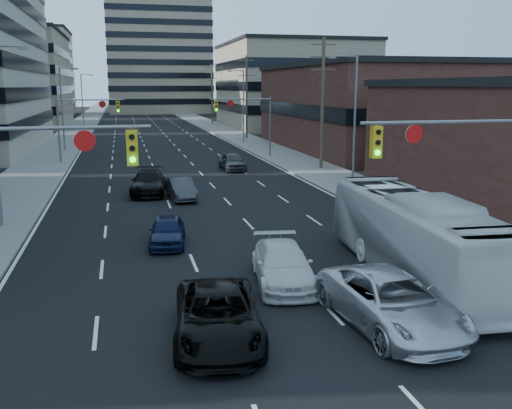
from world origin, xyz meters
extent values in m
cube|color=black|center=(0.00, 130.00, 0.01)|extent=(18.00, 300.00, 0.02)
cube|color=slate|center=(-11.50, 130.00, 0.07)|extent=(5.00, 300.00, 0.15)
cube|color=slate|center=(11.50, 130.00, 0.07)|extent=(5.00, 300.00, 0.15)
cube|color=gray|center=(-24.00, 100.00, 8.00)|extent=(20.00, 30.00, 16.00)
cube|color=#472119|center=(24.00, 50.00, 4.50)|extent=(20.00, 30.00, 9.00)
cube|color=gray|center=(25.00, 88.00, 7.00)|extent=(22.00, 28.00, 14.00)
cube|color=gray|center=(6.00, 150.00, 29.00)|extent=(26.00, 26.00, 58.00)
cube|color=#ADA089|center=(-28.00, 140.00, 10.00)|extent=(24.00, 24.00, 20.00)
cube|color=gray|center=(32.00, 130.00, 6.00)|extent=(22.00, 22.00, 12.00)
cylinder|color=slate|center=(-6.75, 8.00, 5.80)|extent=(6.50, 0.12, 0.12)
cube|color=gold|center=(-4.10, 8.00, 5.15)|extent=(0.35, 0.28, 1.10)
cylinder|color=black|center=(-4.10, 7.84, 5.50)|extent=(0.18, 0.06, 0.18)
cylinder|color=black|center=(-4.10, 7.84, 5.15)|extent=(0.18, 0.06, 0.18)
cylinder|color=#0CE526|center=(-4.10, 7.84, 4.80)|extent=(0.18, 0.06, 0.18)
cylinder|color=white|center=(-5.50, 7.97, 5.40)|extent=(0.64, 0.06, 0.64)
cylinder|color=slate|center=(6.75, 8.00, 5.80)|extent=(6.50, 0.12, 0.12)
cube|color=gold|center=(4.10, 8.00, 5.15)|extent=(0.35, 0.28, 1.10)
cylinder|color=black|center=(4.10, 7.84, 5.50)|extent=(0.18, 0.06, 0.18)
cylinder|color=black|center=(4.10, 7.84, 5.15)|extent=(0.18, 0.06, 0.18)
cylinder|color=#0CE526|center=(4.10, 7.84, 4.80)|extent=(0.18, 0.06, 0.18)
cylinder|color=white|center=(5.50, 7.97, 5.40)|extent=(0.64, 0.06, 0.64)
cylinder|color=slate|center=(-10.00, 45.00, 3.00)|extent=(0.18, 0.18, 6.00)
cylinder|color=slate|center=(-7.00, 45.00, 5.80)|extent=(6.00, 0.12, 0.12)
cube|color=gold|center=(-4.60, 45.00, 5.15)|extent=(0.35, 0.28, 1.10)
cylinder|color=black|center=(-4.60, 44.84, 5.50)|extent=(0.18, 0.06, 0.18)
cylinder|color=black|center=(-4.60, 44.84, 5.15)|extent=(0.18, 0.06, 0.18)
cylinder|color=#0CE526|center=(-4.60, 44.84, 4.80)|extent=(0.18, 0.06, 0.18)
cylinder|color=white|center=(-6.00, 44.97, 5.40)|extent=(0.64, 0.06, 0.64)
cylinder|color=slate|center=(10.00, 45.00, 3.00)|extent=(0.18, 0.18, 6.00)
cylinder|color=slate|center=(7.00, 45.00, 5.80)|extent=(6.00, 0.12, 0.12)
cube|color=gold|center=(4.60, 45.00, 5.15)|extent=(0.35, 0.28, 1.10)
cylinder|color=black|center=(4.60, 44.84, 5.50)|extent=(0.18, 0.06, 0.18)
cylinder|color=black|center=(4.60, 44.84, 5.15)|extent=(0.18, 0.06, 0.18)
cylinder|color=#0CE526|center=(4.60, 44.84, 4.80)|extent=(0.18, 0.06, 0.18)
cylinder|color=white|center=(6.00, 44.97, 5.40)|extent=(0.64, 0.06, 0.64)
cylinder|color=#4C3D2D|center=(12.20, 36.00, 5.50)|extent=(0.28, 0.28, 11.00)
cube|color=#4C3D2D|center=(12.20, 36.00, 10.40)|extent=(2.20, 0.10, 0.10)
cube|color=#4C3D2D|center=(12.20, 36.00, 9.40)|extent=(2.20, 0.10, 0.10)
cube|color=#4C3D2D|center=(12.20, 36.00, 8.40)|extent=(2.20, 0.10, 0.10)
cylinder|color=#4C3D2D|center=(12.20, 66.00, 5.50)|extent=(0.28, 0.28, 11.00)
cube|color=#4C3D2D|center=(12.20, 66.00, 10.40)|extent=(2.20, 0.10, 0.10)
cube|color=#4C3D2D|center=(12.20, 66.00, 9.40)|extent=(2.20, 0.10, 0.10)
cube|color=#4C3D2D|center=(12.20, 66.00, 8.40)|extent=(2.20, 0.10, 0.10)
cylinder|color=#4C3D2D|center=(12.20, 96.00, 5.50)|extent=(0.28, 0.28, 11.00)
cube|color=#4C3D2D|center=(12.20, 96.00, 10.40)|extent=(2.20, 0.10, 0.10)
cube|color=#4C3D2D|center=(12.20, 96.00, 9.40)|extent=(2.20, 0.10, 0.10)
cube|color=#4C3D2D|center=(12.20, 96.00, 8.40)|extent=(2.20, 0.10, 0.10)
cylinder|color=slate|center=(-9.60, 20.00, 8.90)|extent=(1.80, 0.10, 0.10)
cube|color=slate|center=(-8.80, 20.00, 8.82)|extent=(0.50, 0.22, 0.14)
cylinder|color=slate|center=(-10.50, 55.00, 4.50)|extent=(0.16, 0.16, 9.00)
cylinder|color=slate|center=(-9.60, 55.00, 8.90)|extent=(1.80, 0.10, 0.10)
cube|color=slate|center=(-8.80, 55.00, 8.82)|extent=(0.50, 0.22, 0.14)
cylinder|color=slate|center=(-10.50, 90.00, 4.50)|extent=(0.16, 0.16, 9.00)
cylinder|color=slate|center=(-9.60, 90.00, 8.90)|extent=(1.80, 0.10, 0.10)
cube|color=slate|center=(-8.80, 90.00, 8.82)|extent=(0.50, 0.22, 0.14)
cylinder|color=slate|center=(10.50, 25.00, 4.50)|extent=(0.16, 0.16, 9.00)
cylinder|color=slate|center=(9.60, 25.00, 8.90)|extent=(1.80, 0.10, 0.10)
cube|color=slate|center=(8.80, 25.00, 8.82)|extent=(0.50, 0.22, 0.14)
cylinder|color=slate|center=(10.50, 60.00, 4.50)|extent=(0.16, 0.16, 9.00)
cylinder|color=slate|center=(9.60, 60.00, 8.90)|extent=(1.80, 0.10, 0.10)
cube|color=slate|center=(8.80, 60.00, 8.82)|extent=(0.50, 0.22, 0.14)
imported|color=black|center=(-2.00, 4.73, 0.72)|extent=(3.02, 5.45, 1.44)
imported|color=silver|center=(1.06, 8.84, 0.71)|extent=(2.61, 5.09, 1.41)
imported|color=silver|center=(3.13, 4.45, 0.80)|extent=(3.10, 5.93, 1.59)
imported|color=silver|center=(6.00, 8.31, 1.60)|extent=(3.37, 11.59, 3.19)
imported|color=#0D1634|center=(-2.60, 14.97, 0.65)|extent=(1.99, 3.99, 1.31)
imported|color=#353537|center=(-0.90, 25.43, 0.66)|extent=(1.75, 4.14, 1.33)
imported|color=black|center=(-2.82, 27.79, 0.78)|extent=(2.72, 5.58, 1.56)
imported|color=#37383A|center=(4.67, 37.27, 0.75)|extent=(1.95, 4.47, 1.50)
camera|label=1|loc=(-4.40, -10.11, 7.03)|focal=40.00mm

